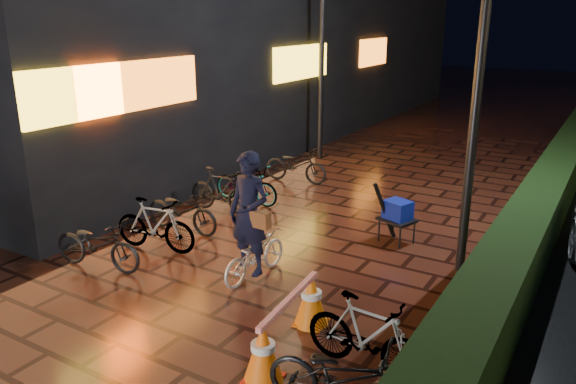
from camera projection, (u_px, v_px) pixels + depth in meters
The scene contains 9 objects.
ground at pixel (182, 336), 7.05m from camera, with size 80.00×80.00×0.00m, color #381911.
hedge at pixel (555, 181), 11.80m from camera, with size 0.70×20.00×1.00m, color black.
lamp_post_hedge at pixel (478, 81), 7.98m from camera, with size 0.51×0.15×5.36m.
lamp_post_sf at pixel (322, 51), 15.00m from camera, with size 0.49×0.28×5.28m.
cyclist at pixel (252, 233), 8.37m from camera, with size 0.74×1.42×1.99m.
traffic_barrier at pixel (289, 323), 6.66m from camera, with size 0.57×1.76×0.71m.
cart_assembly at pixel (396, 212), 9.77m from camera, with size 0.76×0.65×1.11m.
parked_bikes_storefront at pixel (209, 199), 10.90m from camera, with size 1.87×6.53×0.92m.
parked_bikes_hedge at pixel (340, 383), 5.44m from camera, with size 1.81×2.45×0.92m.
Camera 1 is at (4.33, -4.59, 3.86)m, focal length 35.00 mm.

